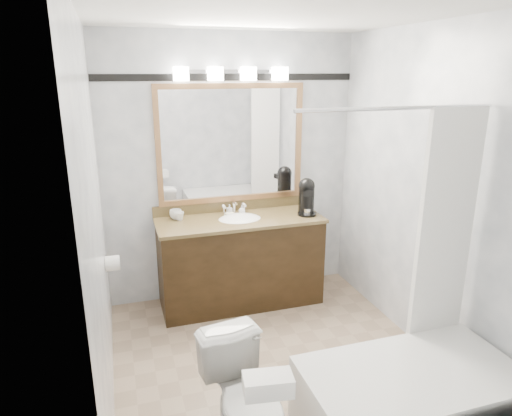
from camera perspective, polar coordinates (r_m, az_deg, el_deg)
The scene contains 15 objects.
room at distance 3.16m, azimuth 2.80°, elevation 0.11°, with size 2.42×2.62×2.52m.
vanity at distance 4.35m, azimuth -2.00°, elevation -6.42°, with size 1.53×0.58×0.97m.
mirror at distance 4.30m, azimuth -3.10°, elevation 8.00°, with size 1.40×0.04×1.10m.
vanity_light_bar at distance 4.20m, azimuth -3.05°, elevation 16.46°, with size 1.02×0.14×0.12m.
accent_stripe at distance 4.26m, azimuth -3.27°, elevation 16.01°, with size 2.40×0.01×0.06m, color black.
bathtub at distance 3.14m, azimuth 18.93°, elevation -20.93°, with size 1.30×0.75×1.96m.
tp_roll at distance 3.80m, azimuth -17.49°, elevation -6.60°, with size 0.12×0.12×0.11m, color white.
toilet at distance 2.82m, azimuth -1.15°, elevation -23.14°, with size 0.38×0.67×0.69m, color white.
tissue_box at distance 2.31m, azimuth 1.51°, elevation -21.20°, with size 0.24×0.13×0.10m, color white.
coffee_maker at distance 4.33m, azimuth 6.34°, elevation 1.57°, with size 0.18×0.22×0.34m.
cup_left at distance 4.24m, azimuth -9.99°, elevation -0.78°, with size 0.11×0.11×0.09m, color white.
cup_right at distance 4.21m, azimuth -9.52°, elevation -0.99°, with size 0.08×0.08×0.08m, color white.
soap_bottle_a at distance 4.32m, azimuth -3.34°, elevation -0.18°, with size 0.04×0.04×0.09m, color white.
soap_bottle_b at distance 4.34m, azimuth -1.77°, elevation -0.19°, with size 0.06×0.06×0.08m, color white.
soap_bar at distance 4.29m, azimuth -3.33°, elevation -0.76°, with size 0.08×0.05×0.03m, color beige.
Camera 1 is at (-1.05, -2.84, 2.16)m, focal length 32.00 mm.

